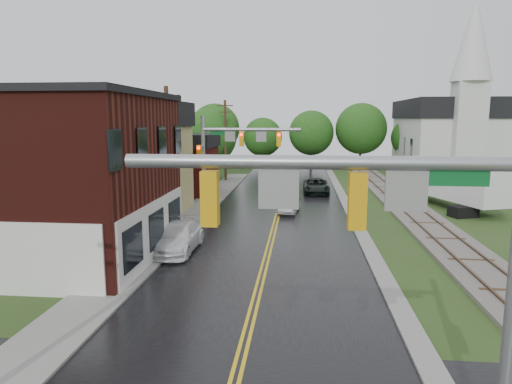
# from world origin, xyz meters

# --- Properties ---
(main_road) EXTENTS (10.00, 90.00, 0.02)m
(main_road) POSITION_xyz_m (0.00, 30.00, 0.00)
(main_road) COLOR black
(main_road) RESTS_ON ground
(curb_right) EXTENTS (0.80, 70.00, 0.12)m
(curb_right) POSITION_xyz_m (5.40, 35.00, 0.00)
(curb_right) COLOR gray
(curb_right) RESTS_ON ground
(sidewalk_left) EXTENTS (2.40, 50.00, 0.12)m
(sidewalk_left) POSITION_xyz_m (-6.20, 25.00, 0.00)
(sidewalk_left) COLOR gray
(sidewalk_left) RESTS_ON ground
(brick_building) EXTENTS (14.30, 10.30, 8.30)m
(brick_building) POSITION_xyz_m (-12.48, 15.00, 4.15)
(brick_building) COLOR #41130D
(brick_building) RESTS_ON ground
(yellow_house) EXTENTS (8.00, 7.00, 6.40)m
(yellow_house) POSITION_xyz_m (-11.00, 26.00, 3.20)
(yellow_house) COLOR tan
(yellow_house) RESTS_ON ground
(darkred_building) EXTENTS (7.00, 6.00, 4.40)m
(darkred_building) POSITION_xyz_m (-10.00, 35.00, 2.20)
(darkred_building) COLOR #3F0F0C
(darkred_building) RESTS_ON ground
(church) EXTENTS (10.40, 18.40, 20.00)m
(church) POSITION_xyz_m (20.00, 53.74, 5.83)
(church) COLOR silver
(church) RESTS_ON ground
(railroad) EXTENTS (3.20, 80.00, 0.30)m
(railroad) POSITION_xyz_m (10.00, 35.00, 0.11)
(railroad) COLOR #59544C
(railroad) RESTS_ON ground
(traffic_signal_near) EXTENTS (7.34, 0.30, 7.20)m
(traffic_signal_near) POSITION_xyz_m (3.47, 2.00, 4.97)
(traffic_signal_near) COLOR gray
(traffic_signal_near) RESTS_ON ground
(traffic_signal_far) EXTENTS (7.34, 0.43, 7.20)m
(traffic_signal_far) POSITION_xyz_m (-3.47, 27.00, 4.97)
(traffic_signal_far) COLOR gray
(traffic_signal_far) RESTS_ON ground
(utility_pole_b) EXTENTS (1.80, 0.28, 9.00)m
(utility_pole_b) POSITION_xyz_m (-6.80, 22.00, 4.72)
(utility_pole_b) COLOR #382616
(utility_pole_b) RESTS_ON ground
(utility_pole_c) EXTENTS (1.80, 0.28, 9.00)m
(utility_pole_c) POSITION_xyz_m (-6.80, 44.00, 4.72)
(utility_pole_c) COLOR #382616
(utility_pole_c) RESTS_ON ground
(tree_left_b) EXTENTS (7.60, 7.60, 9.69)m
(tree_left_b) POSITION_xyz_m (-17.85, 31.90, 5.72)
(tree_left_b) COLOR black
(tree_left_b) RESTS_ON ground
(tree_left_c) EXTENTS (6.00, 6.00, 7.65)m
(tree_left_c) POSITION_xyz_m (-13.85, 39.90, 4.51)
(tree_left_c) COLOR black
(tree_left_c) RESTS_ON ground
(tree_left_e) EXTENTS (6.40, 6.40, 8.16)m
(tree_left_e) POSITION_xyz_m (-8.85, 45.90, 4.81)
(tree_left_e) COLOR black
(tree_left_e) RESTS_ON ground
(suv_dark) EXTENTS (2.42, 5.08, 1.40)m
(suv_dark) POSITION_xyz_m (3.08, 36.38, 0.70)
(suv_dark) COLOR black
(suv_dark) RESTS_ON ground
(sedan_silver) EXTENTS (1.75, 3.88, 1.23)m
(sedan_silver) POSITION_xyz_m (0.80, 27.40, 0.62)
(sedan_silver) COLOR silver
(sedan_silver) RESTS_ON ground
(pickup_white) EXTENTS (2.12, 5.07, 1.46)m
(pickup_white) POSITION_xyz_m (-4.80, 16.65, 0.73)
(pickup_white) COLOR white
(pickup_white) RESTS_ON ground
(semi_trailer) EXTENTS (6.15, 11.37, 3.61)m
(semi_trailer) POSITION_xyz_m (13.30, 31.18, 2.16)
(semi_trailer) COLOR black
(semi_trailer) RESTS_ON ground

